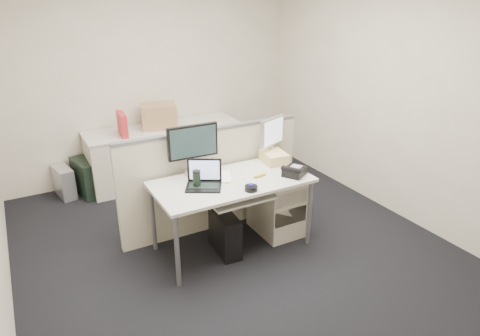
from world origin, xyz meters
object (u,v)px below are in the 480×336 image
desk_phone (295,171)px  desk (232,187)px  monitor_main (193,150)px  laptop (203,176)px

desk_phone → desk: bearing=132.0°
desk → monitor_main: monitor_main is taller
desk → desk_phone: size_ratio=6.69×
monitor_main → desk_phone: size_ratio=2.24×
laptop → desk_phone: bearing=19.5°
monitor_main → desk_phone: bearing=-28.4°
monitor_main → laptop: bearing=-96.3°
desk → laptop: (-0.30, -0.02, 0.18)m
monitor_main → desk_phone: 1.01m
monitor_main → laptop: monitor_main is taller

